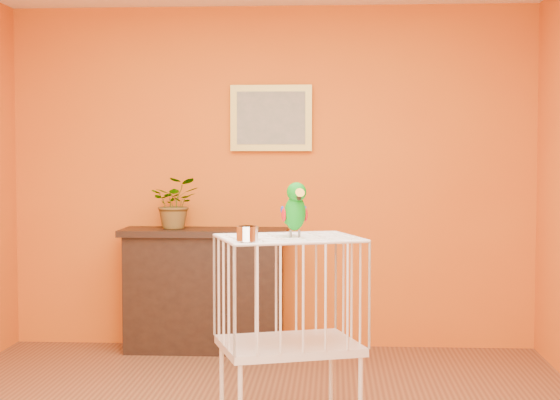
{
  "coord_description": "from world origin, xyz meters",
  "views": [
    {
      "loc": [
        0.47,
        -4.29,
        1.47
      ],
      "look_at": [
        0.21,
        0.01,
        1.24
      ],
      "focal_mm": 55.0,
      "sensor_mm": 36.0,
      "label": 1
    }
  ],
  "objects": [
    {
      "name": "potted_plant",
      "position": [
        -0.7,
        2.0,
        1.07
      ],
      "size": [
        0.39,
        0.43,
        0.3
      ],
      "primitive_type": "imported",
      "rotation": [
        0.0,
        0.0,
        0.12
      ],
      "color": "#26722D",
      "rests_on": "console_cabinet"
    },
    {
      "name": "parrot",
      "position": [
        0.28,
        0.06,
        1.19
      ],
      "size": [
        0.15,
        0.26,
        0.28
      ],
      "rotation": [
        0.0,
        0.0,
        0.29
      ],
      "color": "#59544C",
      "rests_on": "birdcage"
    },
    {
      "name": "feed_cup",
      "position": [
        0.06,
        -0.22,
        1.09
      ],
      "size": [
        0.1,
        0.1,
        0.07
      ],
      "primitive_type": "cylinder",
      "color": "silver",
      "rests_on": "birdcage"
    },
    {
      "name": "room_shell",
      "position": [
        0.0,
        0.0,
        1.58
      ],
      "size": [
        4.5,
        4.5,
        4.5
      ],
      "color": "orange",
      "rests_on": "ground"
    },
    {
      "name": "framed_picture",
      "position": [
        0.0,
        2.22,
        1.75
      ],
      "size": [
        0.62,
        0.04,
        0.5
      ],
      "color": "#B2993F",
      "rests_on": "room_shell"
    },
    {
      "name": "birdcage",
      "position": [
        0.25,
        0.05,
        0.55
      ],
      "size": [
        0.81,
        0.71,
        1.05
      ],
      "rotation": [
        0.0,
        0.0,
        0.32
      ],
      "color": "silver",
      "rests_on": "ground"
    },
    {
      "name": "console_cabinet",
      "position": [
        -0.49,
        2.03,
        0.46
      ],
      "size": [
        1.24,
        0.44,
        0.92
      ],
      "color": "black",
      "rests_on": "ground"
    }
  ]
}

